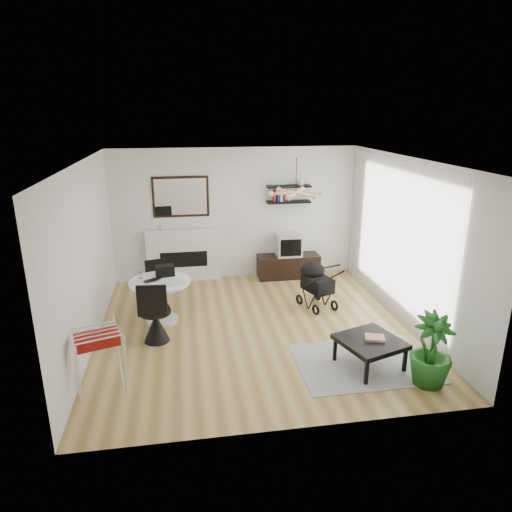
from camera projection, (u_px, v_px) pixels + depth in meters
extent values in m
plane|color=olive|center=(255.00, 328.00, 7.44)|extent=(5.00, 5.00, 0.00)
plane|color=white|center=(255.00, 160.00, 6.62)|extent=(5.00, 5.00, 0.00)
plane|color=white|center=(236.00, 214.00, 9.38)|extent=(5.00, 0.00, 5.00)
plane|color=white|center=(86.00, 257.00, 6.65)|extent=(0.00, 5.00, 5.00)
plane|color=white|center=(407.00, 242.00, 7.41)|extent=(0.00, 5.00, 5.00)
cube|color=white|center=(395.00, 239.00, 7.59)|extent=(0.04, 3.60, 2.60)
cube|color=white|center=(184.00, 255.00, 9.38)|extent=(1.50, 0.15, 1.10)
cube|color=black|center=(184.00, 259.00, 9.34)|extent=(0.95, 0.06, 0.32)
cube|color=black|center=(181.00, 197.00, 9.07)|extent=(1.12, 0.03, 0.82)
cube|color=white|center=(181.00, 197.00, 9.05)|extent=(1.02, 0.01, 0.72)
cube|color=black|center=(288.00, 202.00, 9.34)|extent=(0.90, 0.25, 0.04)
cube|color=black|center=(289.00, 186.00, 9.25)|extent=(0.90, 0.25, 0.04)
cube|color=black|center=(288.00, 266.00, 9.66)|extent=(1.29, 0.45, 0.48)
cube|color=silver|center=(288.00, 245.00, 9.52)|extent=(0.52, 0.45, 0.45)
cube|color=black|center=(291.00, 248.00, 9.31)|extent=(0.44, 0.01, 0.36)
cylinder|color=white|center=(162.00, 320.00, 7.68)|extent=(0.54, 0.54, 0.06)
cylinder|color=white|center=(161.00, 301.00, 7.57)|extent=(0.13, 0.13, 0.64)
cylinder|color=white|center=(160.00, 282.00, 7.47)|extent=(1.00, 1.00, 0.04)
imported|color=black|center=(154.00, 281.00, 7.43)|extent=(0.35, 0.32, 0.02)
cube|color=black|center=(165.00, 271.00, 7.66)|extent=(0.33, 0.23, 0.18)
cube|color=white|center=(173.00, 282.00, 7.37)|extent=(0.44, 0.40, 0.01)
cylinder|color=white|center=(141.00, 275.00, 7.55)|extent=(0.07, 0.07, 0.11)
cylinder|color=black|center=(159.00, 286.00, 8.07)|extent=(0.41, 0.41, 0.05)
cone|color=black|center=(160.00, 298.00, 8.14)|extent=(0.34, 0.34, 0.39)
cube|color=black|center=(156.00, 271.00, 8.16)|extent=(0.37, 0.13, 0.42)
cylinder|color=black|center=(155.00, 312.00, 6.90)|extent=(0.48, 0.48, 0.05)
cone|color=black|center=(156.00, 327.00, 6.98)|extent=(0.39, 0.39, 0.46)
cube|color=black|center=(152.00, 301.00, 6.61)|extent=(0.44, 0.08, 0.49)
cube|color=maroon|center=(96.00, 338.00, 5.51)|extent=(0.57, 0.43, 0.13)
cube|color=black|center=(317.00, 284.00, 8.12)|extent=(0.53, 0.64, 0.26)
ellipsoid|color=black|center=(312.00, 270.00, 8.20)|extent=(0.44, 0.44, 0.31)
cylinder|color=black|center=(331.00, 267.00, 7.70)|extent=(0.39, 0.16, 0.03)
torus|color=black|center=(299.00, 300.00, 8.36)|extent=(0.11, 0.20, 0.19)
torus|color=black|center=(317.00, 295.00, 8.54)|extent=(0.11, 0.20, 0.19)
torus|color=black|center=(316.00, 310.00, 7.93)|extent=(0.11, 0.20, 0.19)
torus|color=black|center=(334.00, 305.00, 8.11)|extent=(0.11, 0.20, 0.19)
cube|color=gray|center=(363.00, 363.00, 6.42)|extent=(1.88, 1.36, 0.01)
cube|color=black|center=(370.00, 342.00, 6.23)|extent=(0.98, 0.98, 0.07)
cube|color=black|center=(366.00, 373.00, 5.86)|extent=(0.04, 0.04, 0.33)
cube|color=black|center=(405.00, 360.00, 6.16)|extent=(0.04, 0.04, 0.33)
cube|color=black|center=(335.00, 349.00, 6.43)|extent=(0.04, 0.04, 0.33)
cube|color=black|center=(372.00, 339.00, 6.72)|extent=(0.04, 0.04, 0.33)
cube|color=#DA4B36|center=(375.00, 338.00, 6.22)|extent=(0.31, 0.28, 0.04)
imported|color=#1C5B1A|center=(431.00, 350.00, 5.80)|extent=(0.60, 0.60, 0.97)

